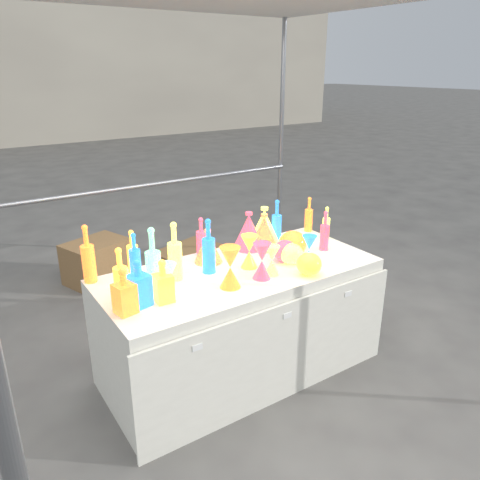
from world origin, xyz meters
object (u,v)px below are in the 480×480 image
cardboard_box_closed (97,261)px  hourglass_0 (230,267)px  display_table (241,321)px  decanter_0 (163,281)px  bottle_0 (132,251)px  lampshade_0 (208,246)px  globe_0 (309,265)px

cardboard_box_closed → hourglass_0: size_ratio=2.21×
display_table → decanter_0: size_ratio=7.40×
cardboard_box_closed → hourglass_0: (0.18, -2.12, 0.67)m
bottle_0 → lampshade_0: (0.47, -0.13, -0.02)m
hourglass_0 → lampshade_0: size_ratio=1.11×
globe_0 → display_table: bearing=136.5°
bottle_0 → hourglass_0: (0.39, -0.53, -0.01)m
cardboard_box_closed → hourglass_0: 2.24m
cardboard_box_closed → bottle_0: (-0.21, -1.59, 0.69)m
display_table → cardboard_box_closed: display_table is taller
display_table → globe_0: globe_0 is taller
bottle_0 → globe_0: bearing=-36.4°
cardboard_box_closed → hourglass_0: bearing=-104.7°
decanter_0 → display_table: bearing=15.6°
hourglass_0 → lampshade_0: bearing=78.3°
lampshade_0 → decanter_0: bearing=-132.2°
cardboard_box_closed → lampshade_0: size_ratio=2.45×
hourglass_0 → display_table: bearing=42.3°
display_table → hourglass_0: bearing=-137.7°
hourglass_0 → globe_0: (0.50, -0.12, -0.06)m
bottle_0 → hourglass_0: 0.66m
display_table → lampshade_0: 0.55m
hourglass_0 → globe_0: size_ratio=1.58×
globe_0 → cardboard_box_closed: bearing=106.9°
decanter_0 → hourglass_0: hourglass_0 is taller
display_table → lampshade_0: lampshade_0 is taller
decanter_0 → globe_0: (0.90, -0.18, -0.06)m
cardboard_box_closed → globe_0: 2.43m
display_table → lampshade_0: size_ratio=8.11×
cardboard_box_closed → lampshade_0: lampshade_0 is taller
display_table → cardboard_box_closed: 2.00m
display_table → globe_0: bearing=-43.5°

